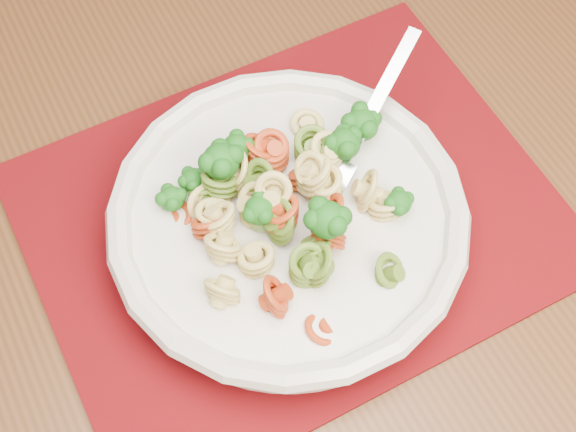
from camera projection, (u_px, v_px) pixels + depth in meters
name	position (u px, v px, depth m)	size (l,w,h in m)	color
dining_table	(219.00, 241.00, 0.75)	(1.67, 1.23, 0.74)	#4D2B15
placemat	(293.00, 217.00, 0.66)	(0.42, 0.32, 0.00)	#56030D
pasta_bowl	(288.00, 222.00, 0.62)	(0.28, 0.28, 0.05)	beige
pasta_broccoli_heap	(288.00, 212.00, 0.61)	(0.24, 0.24, 0.06)	tan
fork	(337.00, 175.00, 0.63)	(0.19, 0.02, 0.01)	silver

